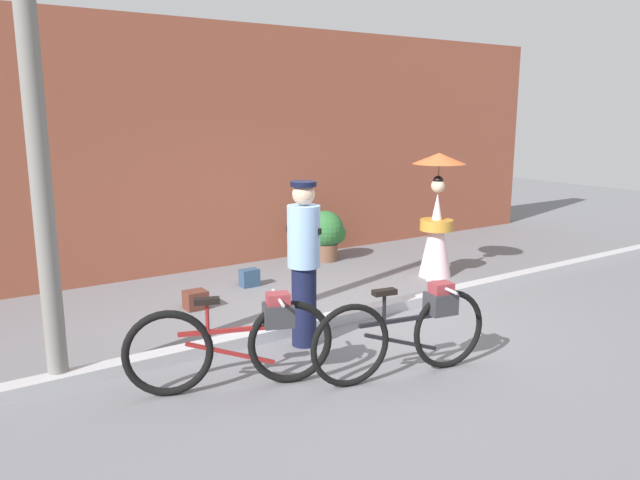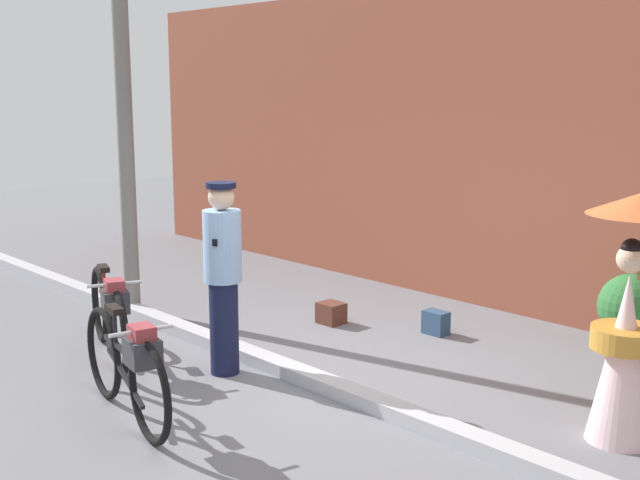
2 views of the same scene
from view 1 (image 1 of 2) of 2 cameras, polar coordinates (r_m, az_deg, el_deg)
name	(u,v)px [view 1 (image 1 of 2)]	position (r m, az deg, el deg)	size (l,w,h in m)	color
ground_plane	(339,323)	(7.29, 1.74, -7.64)	(30.00, 30.00, 0.00)	slate
building_wall	(211,147)	(9.87, -10.00, 8.43)	(14.00, 0.40, 3.76)	brown
sidewalk_curb	(339,318)	(7.27, 1.74, -7.19)	(14.00, 0.20, 0.12)	#B2B2B7
bicycle_near_officer	(238,341)	(5.55, -7.58, -9.23)	(1.76, 0.72, 0.86)	black
bicycle_far_side	(409,329)	(5.81, 8.19, -8.15)	(1.79, 0.51, 0.86)	black
person_officer	(304,259)	(6.36, -1.50, -1.78)	(0.34, 0.34, 1.74)	#141938
person_with_parasol	(437,216)	(9.27, 10.75, 2.21)	(0.78, 0.78, 1.84)	silver
potted_plant_by_door	(326,233)	(10.17, 0.59, 0.63)	(0.63, 0.62, 0.83)	brown
backpack_on_pavement	(250,277)	(8.78, -6.52, -3.46)	(0.26, 0.17, 0.25)	navy
backpack_spare	(196,300)	(7.90, -11.40, -5.41)	(0.27, 0.24, 0.23)	#592D23
utility_pole	(35,114)	(5.74, -24.87, 10.49)	(0.18, 0.18, 4.80)	slate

